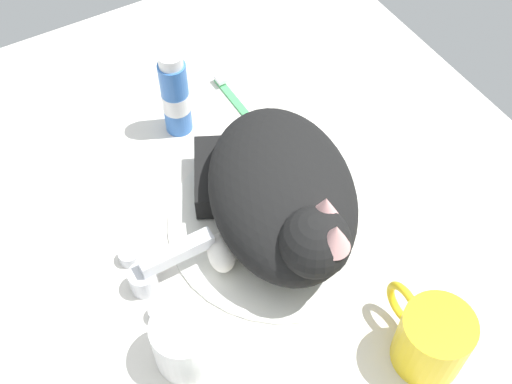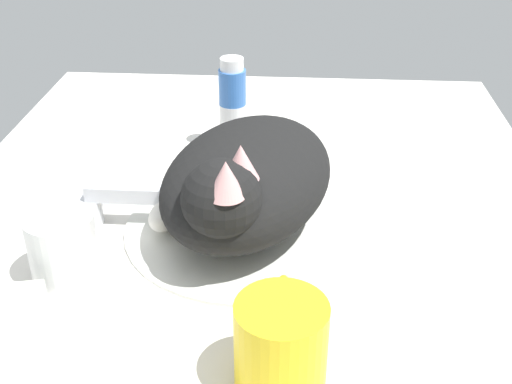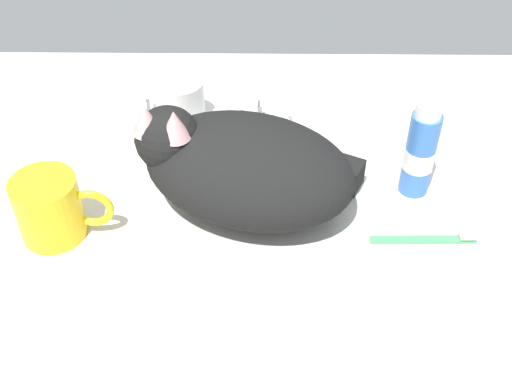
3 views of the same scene
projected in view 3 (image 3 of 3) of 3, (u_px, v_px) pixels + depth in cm
name	position (u px, v px, depth cm)	size (l,w,h in cm)	color
ground_plane	(249.00, 216.00, 90.71)	(110.00, 82.50, 3.00)	silver
sink_basin	(249.00, 206.00, 89.42)	(30.88, 30.88, 0.86)	silver
faucet	(251.00, 115.00, 101.83)	(12.34, 11.67, 5.44)	silver
cat	(241.00, 165.00, 85.18)	(32.44, 26.64, 15.09)	black
coffee_mug	(51.00, 208.00, 83.35)	(12.51, 8.37, 8.75)	yellow
rinse_cup	(180.00, 103.00, 101.82)	(7.58, 7.58, 7.70)	white
soap_dish	(124.00, 113.00, 105.40)	(9.00, 6.40, 1.20)	white
soap_bar	(122.00, 104.00, 104.23)	(7.41, 4.87, 2.29)	silver
toothpaste_bottle	(420.00, 152.00, 88.15)	(4.18, 4.18, 14.37)	#3870C6
toothbrush	(430.00, 238.00, 84.77)	(13.67, 1.56, 1.60)	#4CB266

